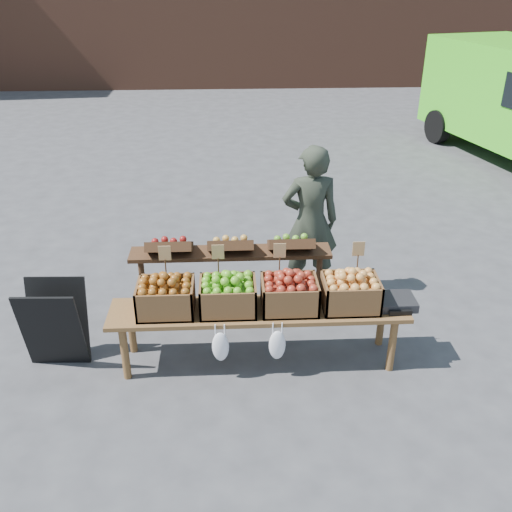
{
  "coord_description": "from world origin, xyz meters",
  "views": [
    {
      "loc": [
        -1.26,
        -4.43,
        3.35
      ],
      "look_at": [
        -1.02,
        0.42,
        0.85
      ],
      "focal_mm": 40.0,
      "sensor_mm": 36.0,
      "label": 1
    }
  ],
  "objects_px": {
    "weighing_scale": "(396,301)",
    "crate_russet_pears": "(228,296)",
    "crate_green_apples": "(350,293)",
    "back_table": "(231,275)",
    "chalkboard_sign": "(55,325)",
    "vendor": "(310,222)",
    "crate_red_apples": "(289,295)",
    "crate_golden_apples": "(166,298)",
    "display_bench": "(259,335)"
  },
  "relations": [
    {
      "from": "weighing_scale",
      "to": "crate_russet_pears",
      "type": "bearing_deg",
      "value": 180.0
    },
    {
      "from": "crate_russet_pears",
      "to": "crate_green_apples",
      "type": "xyz_separation_m",
      "value": [
        1.1,
        0.0,
        0.0
      ]
    },
    {
      "from": "back_table",
      "to": "crate_green_apples",
      "type": "xyz_separation_m",
      "value": [
        1.07,
        -0.72,
        0.19
      ]
    },
    {
      "from": "chalkboard_sign",
      "to": "weighing_scale",
      "type": "xyz_separation_m",
      "value": [
        3.11,
        -0.06,
        0.19
      ]
    },
    {
      "from": "vendor",
      "to": "crate_red_apples",
      "type": "bearing_deg",
      "value": 71.46
    },
    {
      "from": "vendor",
      "to": "crate_russet_pears",
      "type": "distance_m",
      "value": 1.56
    },
    {
      "from": "vendor",
      "to": "crate_green_apples",
      "type": "height_order",
      "value": "vendor"
    },
    {
      "from": "chalkboard_sign",
      "to": "crate_russet_pears",
      "type": "xyz_separation_m",
      "value": [
        1.58,
        -0.06,
        0.29
      ]
    },
    {
      "from": "crate_green_apples",
      "to": "crate_red_apples",
      "type": "bearing_deg",
      "value": 180.0
    },
    {
      "from": "crate_golden_apples",
      "to": "crate_red_apples",
      "type": "relative_size",
      "value": 1.0
    },
    {
      "from": "back_table",
      "to": "display_bench",
      "type": "height_order",
      "value": "back_table"
    },
    {
      "from": "back_table",
      "to": "display_bench",
      "type": "bearing_deg",
      "value": -71.38
    },
    {
      "from": "vendor",
      "to": "crate_green_apples",
      "type": "bearing_deg",
      "value": 95.91
    },
    {
      "from": "chalkboard_sign",
      "to": "crate_green_apples",
      "type": "xyz_separation_m",
      "value": [
        2.68,
        -0.06,
        0.29
      ]
    },
    {
      "from": "display_bench",
      "to": "crate_green_apples",
      "type": "bearing_deg",
      "value": 0.0
    },
    {
      "from": "crate_golden_apples",
      "to": "crate_russet_pears",
      "type": "relative_size",
      "value": 1.0
    },
    {
      "from": "crate_red_apples",
      "to": "weighing_scale",
      "type": "height_order",
      "value": "crate_red_apples"
    },
    {
      "from": "back_table",
      "to": "display_bench",
      "type": "xyz_separation_m",
      "value": [
        0.24,
        -0.72,
        -0.24
      ]
    },
    {
      "from": "crate_green_apples",
      "to": "display_bench",
      "type": "bearing_deg",
      "value": 180.0
    },
    {
      "from": "crate_red_apples",
      "to": "back_table",
      "type": "bearing_deg",
      "value": 125.71
    },
    {
      "from": "crate_red_apples",
      "to": "chalkboard_sign",
      "type": "bearing_deg",
      "value": 178.27
    },
    {
      "from": "display_bench",
      "to": "chalkboard_sign",
      "type": "bearing_deg",
      "value": 178.02
    },
    {
      "from": "crate_russet_pears",
      "to": "display_bench",
      "type": "bearing_deg",
      "value": 0.0
    },
    {
      "from": "display_bench",
      "to": "crate_red_apples",
      "type": "bearing_deg",
      "value": 0.0
    },
    {
      "from": "chalkboard_sign",
      "to": "crate_golden_apples",
      "type": "xyz_separation_m",
      "value": [
        1.03,
        -0.06,
        0.29
      ]
    },
    {
      "from": "crate_green_apples",
      "to": "chalkboard_sign",
      "type": "bearing_deg",
      "value": 178.63
    },
    {
      "from": "vendor",
      "to": "weighing_scale",
      "type": "xyz_separation_m",
      "value": [
        0.62,
        -1.27,
        -0.25
      ]
    },
    {
      "from": "crate_red_apples",
      "to": "weighing_scale",
      "type": "xyz_separation_m",
      "value": [
        0.97,
        0.0,
        -0.1
      ]
    },
    {
      "from": "crate_red_apples",
      "to": "crate_golden_apples",
      "type": "bearing_deg",
      "value": 180.0
    },
    {
      "from": "back_table",
      "to": "crate_red_apples",
      "type": "distance_m",
      "value": 0.91
    },
    {
      "from": "crate_golden_apples",
      "to": "crate_green_apples",
      "type": "xyz_separation_m",
      "value": [
        1.65,
        0.0,
        0.0
      ]
    },
    {
      "from": "chalkboard_sign",
      "to": "crate_golden_apples",
      "type": "height_order",
      "value": "crate_golden_apples"
    },
    {
      "from": "crate_red_apples",
      "to": "crate_russet_pears",
      "type": "bearing_deg",
      "value": 180.0
    },
    {
      "from": "back_table",
      "to": "weighing_scale",
      "type": "xyz_separation_m",
      "value": [
        1.49,
        -0.72,
        0.09
      ]
    },
    {
      "from": "back_table",
      "to": "chalkboard_sign",
      "type": "bearing_deg",
      "value": -157.91
    },
    {
      "from": "vendor",
      "to": "crate_green_apples",
      "type": "relative_size",
      "value": 3.43
    },
    {
      "from": "chalkboard_sign",
      "to": "crate_golden_apples",
      "type": "distance_m",
      "value": 1.08
    },
    {
      "from": "display_bench",
      "to": "crate_russet_pears",
      "type": "relative_size",
      "value": 5.4
    },
    {
      "from": "back_table",
      "to": "weighing_scale",
      "type": "relative_size",
      "value": 6.18
    },
    {
      "from": "crate_russet_pears",
      "to": "weighing_scale",
      "type": "height_order",
      "value": "crate_russet_pears"
    },
    {
      "from": "vendor",
      "to": "display_bench",
      "type": "bearing_deg",
      "value": 60.64
    },
    {
      "from": "vendor",
      "to": "crate_red_apples",
      "type": "relative_size",
      "value": 3.43
    },
    {
      "from": "vendor",
      "to": "crate_red_apples",
      "type": "height_order",
      "value": "vendor"
    },
    {
      "from": "crate_russet_pears",
      "to": "crate_green_apples",
      "type": "distance_m",
      "value": 1.1
    },
    {
      "from": "crate_red_apples",
      "to": "crate_green_apples",
      "type": "bearing_deg",
      "value": 0.0
    },
    {
      "from": "vendor",
      "to": "back_table",
      "type": "bearing_deg",
      "value": 29.07
    },
    {
      "from": "display_bench",
      "to": "weighing_scale",
      "type": "xyz_separation_m",
      "value": [
        1.25,
        0.0,
        0.33
      ]
    },
    {
      "from": "vendor",
      "to": "chalkboard_sign",
      "type": "height_order",
      "value": "vendor"
    },
    {
      "from": "vendor",
      "to": "crate_golden_apples",
      "type": "relative_size",
      "value": 3.43
    },
    {
      "from": "crate_golden_apples",
      "to": "crate_russet_pears",
      "type": "distance_m",
      "value": 0.55
    }
  ]
}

